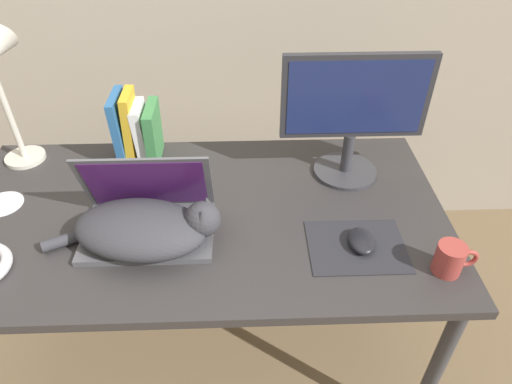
% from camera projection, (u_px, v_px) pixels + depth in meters
% --- Properties ---
extents(desk, '(1.44, 0.76, 0.70)m').
position_uv_depth(desk, '(201.00, 228.00, 1.38)').
color(desk, '#2D2B2B').
rests_on(desk, ground_plane).
extents(laptop, '(0.35, 0.23, 0.23)m').
position_uv_depth(laptop, '(148.00, 217.00, 1.25)').
color(laptop, '#4C4C51').
rests_on(laptop, desk).
extents(cat, '(0.48, 0.27, 0.13)m').
position_uv_depth(cat, '(146.00, 228.00, 1.20)').
color(cat, '#333338').
rests_on(cat, desk).
extents(external_monitor, '(0.44, 0.20, 0.40)m').
position_uv_depth(external_monitor, '(354.00, 112.00, 1.35)').
color(external_monitor, '#333338').
rests_on(external_monitor, desk).
extents(mousepad, '(0.26, 0.20, 0.00)m').
position_uv_depth(mousepad, '(357.00, 246.00, 1.22)').
color(mousepad, '#232328').
rests_on(mousepad, desk).
extents(computer_mouse, '(0.07, 0.10, 0.03)m').
position_uv_depth(computer_mouse, '(361.00, 241.00, 1.22)').
color(computer_mouse, black).
rests_on(computer_mouse, mousepad).
extents(book_row, '(0.13, 0.16, 0.24)m').
position_uv_depth(book_row, '(137.00, 131.00, 1.48)').
color(book_row, '#285B93').
rests_on(book_row, desk).
extents(desk_lamp, '(0.17, 0.17, 0.47)m').
position_uv_depth(desk_lamp, '(1.00, 75.00, 1.32)').
color(desk_lamp, beige).
rests_on(desk_lamp, desk).
extents(mug, '(0.11, 0.07, 0.08)m').
position_uv_depth(mug, '(451.00, 259.00, 1.13)').
color(mug, '#993833').
rests_on(mug, desk).
extents(cd_disc, '(0.12, 0.12, 0.00)m').
position_uv_depth(cd_disc, '(3.00, 204.00, 1.36)').
color(cd_disc, silver).
rests_on(cd_disc, desk).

